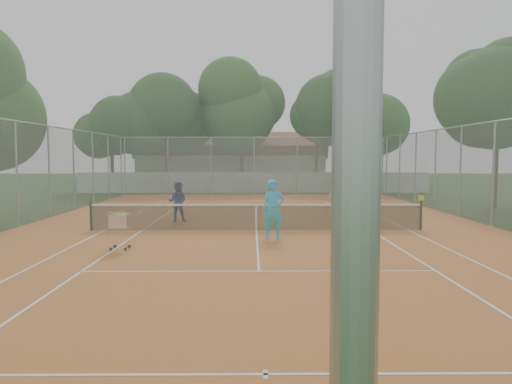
{
  "coord_description": "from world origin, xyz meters",
  "views": [
    {
      "loc": [
        -0.17,
        -17.8,
        2.69
      ],
      "look_at": [
        0.0,
        1.5,
        1.3
      ],
      "focal_mm": 35.0,
      "sensor_mm": 36.0,
      "label": 1
    }
  ],
  "objects_px": {
    "tennis_net": "(256,217)",
    "clubhouse": "(232,161)",
    "player_near": "(273,210)",
    "ball_hopper": "(120,230)",
    "player_far_left": "(178,202)",
    "player_far_right": "(339,196)"
  },
  "relations": [
    {
      "from": "tennis_net",
      "to": "clubhouse",
      "type": "bearing_deg",
      "value": 93.95
    },
    {
      "from": "clubhouse",
      "to": "player_far_left",
      "type": "relative_size",
      "value": 10.11
    },
    {
      "from": "tennis_net",
      "to": "player_near",
      "type": "xyz_separation_m",
      "value": [
        0.52,
        -1.94,
        0.47
      ]
    },
    {
      "from": "player_far_right",
      "to": "player_far_left",
      "type": "bearing_deg",
      "value": -6.39
    },
    {
      "from": "clubhouse",
      "to": "ball_hopper",
      "type": "height_order",
      "value": "clubhouse"
    },
    {
      "from": "ball_hopper",
      "to": "player_far_right",
      "type": "bearing_deg",
      "value": 47.93
    },
    {
      "from": "clubhouse",
      "to": "player_near",
      "type": "distance_m",
      "value": 31.07
    },
    {
      "from": "clubhouse",
      "to": "player_far_right",
      "type": "xyz_separation_m",
      "value": [
        5.75,
        -24.54,
        -1.29
      ]
    },
    {
      "from": "tennis_net",
      "to": "player_far_left",
      "type": "distance_m",
      "value": 4.11
    },
    {
      "from": "clubhouse",
      "to": "player_near",
      "type": "bearing_deg",
      "value": -85.34
    },
    {
      "from": "player_far_left",
      "to": "ball_hopper",
      "type": "xyz_separation_m",
      "value": [
        -0.72,
        -6.24,
        -0.25
      ]
    },
    {
      "from": "player_far_left",
      "to": "ball_hopper",
      "type": "distance_m",
      "value": 6.29
    },
    {
      "from": "player_near",
      "to": "player_far_left",
      "type": "bearing_deg",
      "value": 130.14
    },
    {
      "from": "player_near",
      "to": "player_far_left",
      "type": "distance_m",
      "value": 5.84
    },
    {
      "from": "clubhouse",
      "to": "ball_hopper",
      "type": "bearing_deg",
      "value": -93.38
    },
    {
      "from": "tennis_net",
      "to": "player_far_right",
      "type": "relative_size",
      "value": 6.71
    },
    {
      "from": "player_far_left",
      "to": "player_far_right",
      "type": "distance_m",
      "value": 7.21
    },
    {
      "from": "player_near",
      "to": "ball_hopper",
      "type": "height_order",
      "value": "player_near"
    },
    {
      "from": "tennis_net",
      "to": "clubhouse",
      "type": "xyz_separation_m",
      "value": [
        -2.0,
        29.0,
        1.69
      ]
    },
    {
      "from": "player_far_right",
      "to": "ball_hopper",
      "type": "xyz_separation_m",
      "value": [
        -7.67,
        -8.15,
        -0.33
      ]
    },
    {
      "from": "clubhouse",
      "to": "player_far_left",
      "type": "xyz_separation_m",
      "value": [
        -1.2,
        -26.45,
        -1.37
      ]
    },
    {
      "from": "player_far_right",
      "to": "ball_hopper",
      "type": "relative_size",
      "value": 1.58
    }
  ]
}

